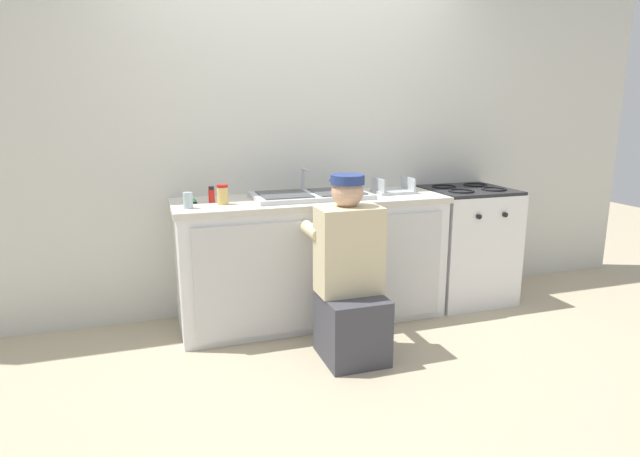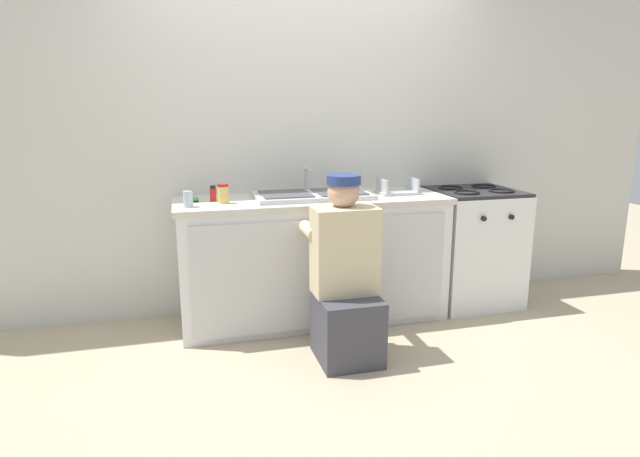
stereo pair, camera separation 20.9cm
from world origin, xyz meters
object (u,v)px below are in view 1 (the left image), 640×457
object	(u,v)px
dish_rack_tray	(393,189)
water_glass	(188,200)
condiment_jar	(223,194)
plumber_person	(350,284)
sink_double_basin	(311,195)
cell_phone	(191,201)
stove_range	(465,244)
spice_bottle_red	(211,195)

from	to	relation	value
dish_rack_tray	water_glass	xyz separation A→B (m)	(-1.47, -0.16, 0.03)
condiment_jar	plumber_person	bearing A→B (deg)	-42.19
sink_double_basin	cell_phone	bearing A→B (deg)	174.47
cell_phone	condiment_jar	xyz separation A→B (m)	(0.19, -0.15, 0.06)
cell_phone	sink_double_basin	bearing A→B (deg)	-5.53
dish_rack_tray	cell_phone	distance (m)	1.44
stove_range	dish_rack_tray	xyz separation A→B (m)	(-0.63, 0.01, 0.46)
plumber_person	cell_phone	xyz separation A→B (m)	(-0.84, 0.74, 0.42)
sink_double_basin	dish_rack_tray	bearing A→B (deg)	0.97
stove_range	dish_rack_tray	bearing A→B (deg)	178.83
water_glass	condiment_jar	xyz separation A→B (m)	(0.22, 0.08, 0.01)
plumber_person	cell_phone	size ratio (longest dim) A/B	7.89
plumber_person	sink_double_basin	bearing A→B (deg)	93.16
plumber_person	water_glass	distance (m)	1.12
stove_range	spice_bottle_red	size ratio (longest dim) A/B	8.52
sink_double_basin	water_glass	distance (m)	0.85
dish_rack_tray	stove_range	bearing A→B (deg)	-1.17
cell_phone	spice_bottle_red	bearing A→B (deg)	-21.70
spice_bottle_red	dish_rack_tray	xyz separation A→B (m)	(1.31, -0.01, -0.03)
stove_range	dish_rack_tray	size ratio (longest dim) A/B	3.19
spice_bottle_red	water_glass	bearing A→B (deg)	-134.17
sink_double_basin	cell_phone	world-z (taller)	sink_double_basin
sink_double_basin	water_glass	xyz separation A→B (m)	(-0.84, -0.14, 0.03)
sink_double_basin	stove_range	size ratio (longest dim) A/B	0.89
plumber_person	cell_phone	distance (m)	1.20
plumber_person	cell_phone	bearing A→B (deg)	138.79
stove_range	water_glass	distance (m)	2.16
water_glass	spice_bottle_red	bearing A→B (deg)	45.83
spice_bottle_red	dish_rack_tray	world-z (taller)	dish_rack_tray
spice_bottle_red	condiment_jar	xyz separation A→B (m)	(0.06, -0.09, 0.01)
spice_bottle_red	plumber_person	bearing A→B (deg)	-43.97
spice_bottle_red	condiment_jar	distance (m)	0.11
water_glass	cell_phone	bearing A→B (deg)	81.45
water_glass	condiment_jar	distance (m)	0.24
sink_double_basin	stove_range	bearing A→B (deg)	-0.10
spice_bottle_red	dish_rack_tray	distance (m)	1.31
plumber_person	spice_bottle_red	bearing A→B (deg)	136.03
dish_rack_tray	condiment_jar	xyz separation A→B (m)	(-1.25, -0.08, 0.04)
stove_range	cell_phone	world-z (taller)	stove_range
spice_bottle_red	dish_rack_tray	size ratio (longest dim) A/B	0.37
cell_phone	water_glass	xyz separation A→B (m)	(-0.03, -0.22, 0.04)
condiment_jar	cell_phone	bearing A→B (deg)	142.36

